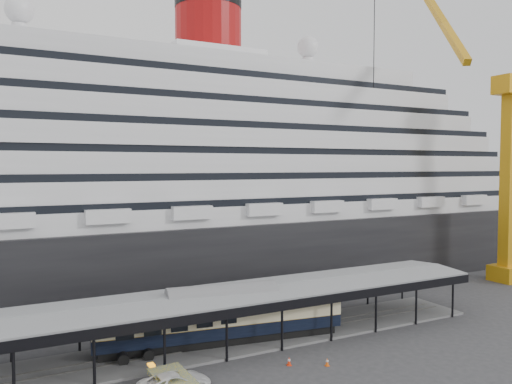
# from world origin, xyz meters

# --- Properties ---
(ground) EXTENTS (200.00, 200.00, 0.00)m
(ground) POSITION_xyz_m (0.00, 0.00, 0.00)
(ground) COLOR #323234
(ground) RESTS_ON ground
(cruise_ship) EXTENTS (130.00, 30.00, 43.90)m
(cruise_ship) POSITION_xyz_m (0.05, 32.00, 18.35)
(cruise_ship) COLOR black
(cruise_ship) RESTS_ON ground
(platform_canopy) EXTENTS (56.00, 9.18, 5.30)m
(platform_canopy) POSITION_xyz_m (0.00, 5.00, 2.36)
(platform_canopy) COLOR slate
(platform_canopy) RESTS_ON ground
(crane_yellow) EXTENTS (23.83, 18.78, 47.60)m
(crane_yellow) POSITION_xyz_m (47.06, 10.54, 19.96)
(crane_yellow) COLOR #C88A12
(crane_yellow) RESTS_ON ground
(port_truck) EXTENTS (5.80, 2.85, 1.59)m
(port_truck) POSITION_xyz_m (-9.05, -2.98, 0.79)
(port_truck) COLOR silver
(port_truck) RESTS_ON ground
(pullman_carriage) EXTENTS (24.95, 6.46, 24.29)m
(pullman_carriage) POSITION_xyz_m (-1.56, 5.00, 2.92)
(pullman_carriage) COLOR black
(pullman_carriage) RESTS_ON ground
(traffic_cone_left) EXTENTS (0.39, 0.39, 0.72)m
(traffic_cone_left) POSITION_xyz_m (-6.97, -1.55, 0.36)
(traffic_cone_left) COLOR #EB3F0D
(traffic_cone_left) RESTS_ON ground
(traffic_cone_mid) EXTENTS (0.40, 0.40, 0.73)m
(traffic_cone_mid) POSITION_xyz_m (4.59, -4.10, 0.36)
(traffic_cone_mid) COLOR #EB590D
(traffic_cone_mid) RESTS_ON ground
(traffic_cone_right) EXTENTS (0.51, 0.51, 0.79)m
(traffic_cone_right) POSITION_xyz_m (1.66, -2.45, 0.39)
(traffic_cone_right) COLOR red
(traffic_cone_right) RESTS_ON ground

